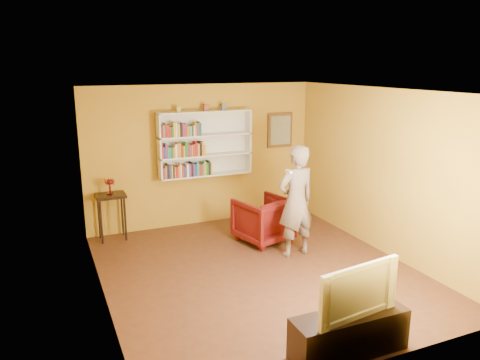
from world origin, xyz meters
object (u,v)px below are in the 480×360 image
ruby_lustre (110,183)px  person (296,201)px  armchair (263,220)px  television (352,288)px  console_table (111,202)px  bookshelf (204,143)px  tv_cabinet (349,334)px

ruby_lustre → person: 3.26m
armchair → television: 3.44m
console_table → ruby_lustre: (0.00, -0.00, 0.34)m
console_table → ruby_lustre: 0.34m
console_table → armchair: (2.44, -1.14, -0.30)m
bookshelf → armchair: bearing=-64.2°
console_table → armchair: console_table is taller
console_table → tv_cabinet: (1.82, -4.50, -0.46)m
armchair → person: size_ratio=0.47×
tv_cabinet → bookshelf: bearing=90.1°
bookshelf → console_table: (-1.81, -0.16, -0.90)m
console_table → television: (1.82, -4.50, 0.08)m
television → person: bearing=64.6°
ruby_lustre → bookshelf: bearing=5.0°
bookshelf → armchair: size_ratio=2.07×
armchair → tv_cabinet: bearing=64.9°
television → tv_cabinet: bearing=0.0°
ruby_lustre → tv_cabinet: bearing=-68.0°
tv_cabinet → television: size_ratio=1.26×
armchair → television: bearing=64.9°
ruby_lustre → television: 4.86m
ruby_lustre → person: size_ratio=0.15×
ruby_lustre → armchair: (2.44, -1.14, -0.64)m
ruby_lustre → tv_cabinet: (1.82, -4.50, -0.80)m
console_table → ruby_lustre: ruby_lustre is taller
bookshelf → ruby_lustre: size_ratio=6.57×
person → tv_cabinet: 2.81m
armchair → person: 0.94m
person → tv_cabinet: (-0.82, -2.60, -0.68)m
armchair → person: (0.20, -0.76, 0.52)m
bookshelf → person: size_ratio=0.98×
bookshelf → armchair: bookshelf is taller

